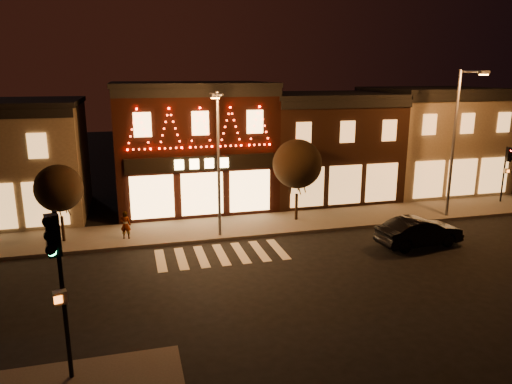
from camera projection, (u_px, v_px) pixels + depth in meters
name	position (u px, v px, depth m)	size (l,w,h in m)	color
ground	(239.00, 288.00, 20.30)	(120.00, 120.00, 0.00)	black
sidewalk_far	(242.00, 226.00, 28.28)	(44.00, 4.00, 0.15)	#47423D
building_pulp	(192.00, 145.00, 32.40)	(10.20, 8.34, 8.30)	black
building_right_a	(322.00, 145.00, 34.89)	(9.20, 8.28, 7.50)	#321B11
building_right_b	(430.00, 139.00, 37.11)	(9.20, 8.28, 7.80)	#675C49
traffic_signal_near	(58.00, 265.00, 13.12)	(0.43, 0.54, 5.10)	black
traffic_signal_far	(507.00, 163.00, 32.71)	(0.35, 0.44, 3.86)	black
streetlamp_mid	(218.00, 154.00, 25.23)	(0.73, 1.78, 7.79)	#59595E
streetlamp_right	(458.00, 133.00, 28.73)	(0.58, 2.05, 8.92)	#59595E
tree_left	(59.00, 188.00, 24.90)	(2.47, 2.47, 4.13)	black
tree_right	(297.00, 164.00, 28.52)	(2.95, 2.95, 4.93)	black
dark_sedan	(419.00, 232.00, 25.16)	(1.60, 4.59, 1.51)	black
pedestrian	(126.00, 225.00, 25.78)	(0.56, 0.37, 1.54)	gray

